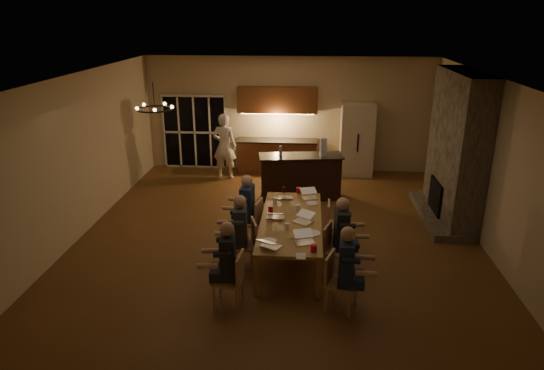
{
  "coord_description": "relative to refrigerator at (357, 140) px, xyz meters",
  "views": [
    {
      "loc": [
        0.56,
        -8.97,
        4.31
      ],
      "look_at": [
        -0.15,
        0.3,
        0.99
      ],
      "focal_mm": 32.0,
      "sensor_mm": 36.0,
      "label": 1
    }
  ],
  "objects": [
    {
      "name": "chandelier",
      "position": [
        -3.97,
        -5.06,
        1.75
      ],
      "size": [
        0.63,
        0.63,
        0.03
      ],
      "primitive_type": "torus",
      "color": "black",
      "rests_on": "ceiling"
    },
    {
      "name": "mug_back",
      "position": [
        -1.96,
        -4.19,
        -0.2
      ],
      "size": [
        0.09,
        0.09,
        0.1
      ],
      "primitive_type": "cylinder",
      "color": "white",
      "rests_on": "dining_table"
    },
    {
      "name": "laptop_e",
      "position": [
        -1.78,
        -3.93,
        -0.14
      ],
      "size": [
        0.35,
        0.31,
        0.23
      ],
      "primitive_type": null,
      "rotation": [
        0.0,
        0.0,
        3.25
      ],
      "color": "silver",
      "rests_on": "dining_table"
    },
    {
      "name": "plate_far",
      "position": [
        -1.23,
        -4.23,
        -0.24
      ],
      "size": [
        0.23,
        0.23,
        0.02
      ],
      "primitive_type": "cylinder",
      "color": "white",
      "rests_on": "dining_table"
    },
    {
      "name": "laptop_c",
      "position": [
        -1.9,
        -4.95,
        -0.14
      ],
      "size": [
        0.32,
        0.28,
        0.23
      ],
      "primitive_type": null,
      "rotation": [
        0.0,
        0.0,
        3.13
      ],
      "color": "silver",
      "rests_on": "dining_table"
    },
    {
      "name": "person_left_far",
      "position": [
        -2.49,
        -4.43,
        -0.31
      ],
      "size": [
        0.65,
        0.65,
        1.38
      ],
      "primitive_type": null,
      "rotation": [
        0.0,
        0.0,
        -1.66
      ],
      "color": "navy",
      "rests_on": "ground"
    },
    {
      "name": "back_wall",
      "position": [
        -1.9,
        0.37,
        0.6
      ],
      "size": [
        8.0,
        0.04,
        3.2
      ],
      "primitive_type": "cube",
      "color": "#C3B28A",
      "rests_on": "ground"
    },
    {
      "name": "bar_island",
      "position": [
        -1.5,
        -1.95,
        -0.46
      ],
      "size": [
        2.07,
        0.95,
        1.08
      ],
      "primitive_type": "cube",
      "rotation": [
        0.0,
        0.0,
        0.14
      ],
      "color": "black",
      "rests_on": "ground"
    },
    {
      "name": "french_doors",
      "position": [
        -4.6,
        0.32,
        0.05
      ],
      "size": [
        1.86,
        0.08,
        2.1
      ],
      "primitive_type": "cube",
      "color": "black",
      "rests_on": "ground"
    },
    {
      "name": "ceiling",
      "position": [
        -1.9,
        -4.15,
        2.22
      ],
      "size": [
        8.0,
        9.0,
        0.04
      ],
      "primitive_type": "cube",
      "color": "white",
      "rests_on": "back_wall"
    },
    {
      "name": "chair_left_far",
      "position": [
        -2.45,
        -4.46,
        -0.55
      ],
      "size": [
        0.52,
        0.52,
        0.89
      ],
      "primitive_type": null,
      "rotation": [
        0.0,
        0.0,
        -1.77
      ],
      "color": "tan",
      "rests_on": "ground"
    },
    {
      "name": "person_left_mid",
      "position": [
        -2.47,
        -5.5,
        -0.31
      ],
      "size": [
        0.66,
        0.66,
        1.38
      ],
      "primitive_type": null,
      "rotation": [
        0.0,
        0.0,
        -1.47
      ],
      "color": "#34393D",
      "rests_on": "ground"
    },
    {
      "name": "laptop_d",
      "position": [
        -1.4,
        -5.13,
        -0.14
      ],
      "size": [
        0.42,
        0.41,
        0.23
      ],
      "primitive_type": null,
      "rotation": [
        0.0,
        0.0,
        -0.61
      ],
      "color": "silver",
      "rests_on": "dining_table"
    },
    {
      "name": "laptop_a",
      "position": [
        -1.89,
        -6.12,
        -0.14
      ],
      "size": [
        0.42,
        0.4,
        0.23
      ],
      "primitive_type": null,
      "rotation": [
        0.0,
        0.0,
        2.62
      ],
      "color": "silver",
      "rests_on": "dining_table"
    },
    {
      "name": "laptop_b",
      "position": [
        -1.35,
        -5.96,
        -0.14
      ],
      "size": [
        0.39,
        0.36,
        0.23
      ],
      "primitive_type": null,
      "rotation": [
        0.0,
        0.0,
        0.3
      ],
      "color": "silver",
      "rests_on": "dining_table"
    },
    {
      "name": "laptop_f",
      "position": [
        -1.27,
        -3.91,
        -0.14
      ],
      "size": [
        0.39,
        0.36,
        0.23
      ],
      "primitive_type": null,
      "rotation": [
        0.0,
        0.0,
        0.29
      ],
      "color": "silver",
      "rests_on": "dining_table"
    },
    {
      "name": "chair_right_mid",
      "position": [
        -0.78,
        -5.58,
        -0.55
      ],
      "size": [
        0.56,
        0.56,
        0.89
      ],
      "primitive_type": null,
      "rotation": [
        0.0,
        0.0,
        1.24
      ],
      "color": "tan",
      "rests_on": "ground"
    },
    {
      "name": "chair_left_near",
      "position": [
        -2.51,
        -6.69,
        -0.55
      ],
      "size": [
        0.48,
        0.48,
        0.89
      ],
      "primitive_type": null,
      "rotation": [
        0.0,
        0.0,
        -1.66
      ],
      "color": "tan",
      "rests_on": "ground"
    },
    {
      "name": "standing_person",
      "position": [
        -3.59,
        -0.56,
        -0.11
      ],
      "size": [
        0.7,
        0.5,
        1.79
      ],
      "primitive_type": "imported",
      "rotation": [
        0.0,
        0.0,
        3.03
      ],
      "color": "white",
      "rests_on": "ground"
    },
    {
      "name": "mug_front",
      "position": [
        -1.67,
        -5.41,
        -0.2
      ],
      "size": [
        0.07,
        0.07,
        0.1
      ],
      "primitive_type": "cylinder",
      "color": "white",
      "rests_on": "dining_table"
    },
    {
      "name": "plate_left",
      "position": [
        -1.94,
        -5.96,
        -0.24
      ],
      "size": [
        0.26,
        0.26,
        0.02
      ],
      "primitive_type": "cylinder",
      "color": "white",
      "rests_on": "dining_table"
    },
    {
      "name": "refrigerator",
      "position": [
        0.0,
        0.0,
        0.0
      ],
      "size": [
        0.9,
        0.68,
        2.0
      ],
      "primitive_type": "cube",
      "color": "beige",
      "rests_on": "ground"
    },
    {
      "name": "person_right_mid",
      "position": [
        -0.73,
        -5.48,
        -0.31
      ],
      "size": [
        0.64,
        0.64,
        1.38
      ],
      "primitive_type": null,
      "rotation": [
        0.0,
        0.0,
        1.64
      ],
      "color": "#21242B",
      "rests_on": "ground"
    },
    {
      "name": "redcup_mid",
      "position": [
        -2.01,
        -4.7,
        -0.19
      ],
      "size": [
        0.09,
        0.09,
        0.12
      ],
      "primitive_type": "cylinder",
      "color": "red",
      "rests_on": "dining_table"
    },
    {
      "name": "left_wall",
      "position": [
        -5.92,
        -4.15,
        0.6
      ],
      "size": [
        0.04,
        9.0,
        3.2
      ],
      "primitive_type": "cube",
      "color": "#C3B28A",
      "rests_on": "ground"
    },
    {
      "name": "person_right_near",
      "position": [
        -0.72,
        -6.66,
        -0.31
      ],
      "size": [
        0.64,
        0.64,
        1.38
      ],
      "primitive_type": null,
      "rotation": [
        0.0,
        0.0,
        1.5
      ],
      "color": "navy",
      "rests_on": "ground"
    },
    {
      "name": "notepad",
      "position": [
        -1.4,
        -6.43,
        -0.24
      ],
      "size": [
        0.15,
        0.21,
        0.01
      ],
      "primitive_type": "cube",
      "rotation": [
        0.0,
        0.0,
        -0.0
      ],
      "color": "white",
      "rests_on": "dining_table"
    },
    {
      "name": "chair_right_near",
      "position": [
        -0.77,
        -6.64,
        -0.55
      ],
      "size": [
        0.56,
        0.56,
        0.89
      ],
      "primitive_type": null,
      "rotation": [
        0.0,
        0.0,
        1.24
      ],
      "color": "tan",
      "rests_on": "ground"
    },
    {
      "name": "plate_near",
      "position": [
        -1.23,
        -5.59,
        -0.24
      ],
      "size": [
        0.27,
        0.27,
        0.02
      ],
      "primitive_type": "cylinder",
      "color": "white",
      "rests_on": "dining_table"
    },
    {
      "name": "can_cola",
      "position": [
        -1.81,
        -3.61,
        -0.19
      ],
      "size": [
        0.06,
        0.06,
        0.12
      ],
      "primitive_type": "cylinder",
      "color": "#3F0F0C",
      "rests_on": "dining_table"
    },
    {
      "name": "can_silver",
      "position": [
        -1.5,
        -5.76,
        -0.19
      ],
      "size": [
        0.07,
        0.07,
        0.12
      ],
      "primitive_type": "cylinder",
      "color": "#B2B2B7",
      "rests_on": "dining_table"
    },
    {
      "name": "dining_table",
      "position": [
        -1.61,
        -5.03,
        -0.62
      ],
      "size": [
        1.1,
        2.82,
        0.75
      ],
      "primitive_type": "cube",
      "color": "#B47F48",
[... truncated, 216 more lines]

